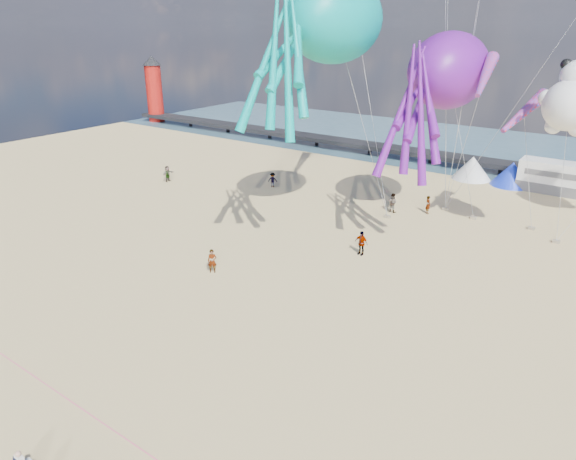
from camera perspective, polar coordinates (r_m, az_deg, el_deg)
The scene contains 25 objects.
ground at distance 24.45m, azimuth -5.42°, elevation -17.04°, with size 120.00×120.00×0.00m, color #DBC07E.
water at distance 71.91m, azimuth 24.72°, elevation 7.68°, with size 120.00×120.00×0.00m, color #395C6E.
pier at distance 72.41m, azimuth 0.50°, elevation 10.56°, with size 60.00×3.00×0.50m, color black.
lighthouse at distance 90.68m, azimuth -14.61°, elevation 14.45°, with size 2.60×2.60×9.00m, color #A5140F.
motorhome_0 at distance 56.24m, azimuth 27.60°, elevation 5.21°, with size 6.60×2.50×3.00m, color silver.
tent_white at distance 57.82m, azimuth 19.78°, elevation 6.53°, with size 4.00×4.00×2.40m, color white.
tent_blue at distance 56.93m, azimuth 23.62°, elevation 5.75°, with size 4.00×4.00×2.40m, color #1933CC.
rope_line at distance 21.94m, azimuth -14.71°, elevation -23.27°, with size 0.03×0.03×34.00m, color #F2338C.
standing_person at distance 34.20m, azimuth -8.42°, elevation -3.44°, with size 0.59×0.39×1.61m, color tan.
beachgoer_1 at distance 45.62m, azimuth 11.53°, elevation 3.00°, with size 0.83×0.54×1.70m, color #7F6659.
beachgoer_2 at distance 51.75m, azimuth -1.72°, elevation 5.59°, with size 0.73×0.57×1.49m, color #7F6659.
beachgoer_3 at distance 36.73m, azimuth 8.14°, elevation -1.43°, with size 1.16×0.66×1.79m, color #7F6659.
beachgoer_4 at distance 55.05m, azimuth -13.23°, elevation 6.10°, with size 0.96×0.40×1.64m, color #7F6659.
beachgoer_5 at distance 46.00m, azimuth 15.29°, elevation 2.73°, with size 1.46×0.47×1.58m, color #7F6659.
sandbag_a at distance 44.36m, azimuth 10.99°, elevation 1.47°, with size 0.50×0.35×0.22m, color gray.
sandbag_b at distance 46.02m, azimuth 19.91°, elevation 1.29°, with size 0.50×0.35×0.22m, color gray.
sandbag_c at distance 43.52m, azimuth 27.65°, elevation -1.15°, with size 0.50×0.35×0.22m, color gray.
sandbag_d at distance 45.45m, azimuth 25.43°, elevation 0.17°, with size 0.50×0.35×0.22m, color gray.
sandbag_e at distance 47.54m, azimuth 17.08°, elevation 2.29°, with size 0.50×0.35×0.22m, color gray.
kite_octopus_teal at distance 38.20m, azimuth 5.20°, elevation 22.29°, with size 4.70×10.97×12.54m, color #029B96, non-canonical shape.
kite_octopus_purple at distance 41.45m, azimuth 17.46°, elevation 16.53°, with size 4.57×10.66×12.18m, color #631386, non-canonical shape.
kite_panda at distance 39.50m, azimuth 28.79°, elevation 12.05°, with size 4.09×3.85×5.78m, color white, non-canonical shape.
windsock_left at distance 47.76m, azimuth 7.87°, elevation 20.82°, with size 1.10×7.83×7.83m, color red, non-canonical shape.
windsock_mid at distance 42.06m, azimuth 24.74°, elevation 11.79°, with size 1.00×5.22×5.22m, color red, non-canonical shape.
windsock_right at distance 38.50m, azimuth 21.08°, elevation 15.71°, with size 0.90×4.62×4.62m, color red, non-canonical shape.
Camera 1 is at (12.79, -14.08, 15.36)m, focal length 32.00 mm.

